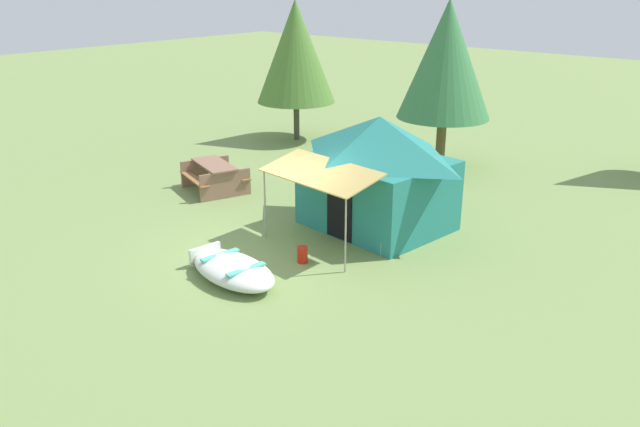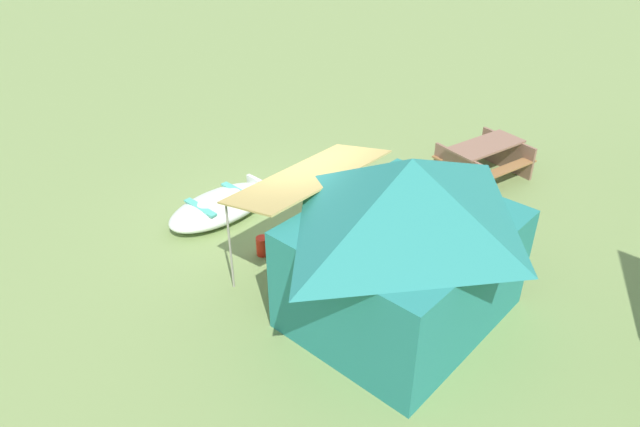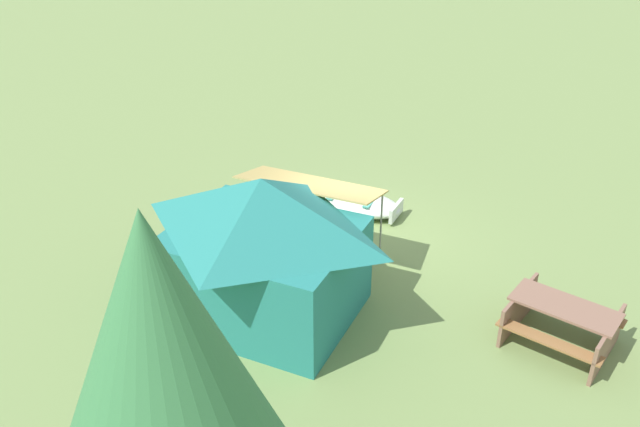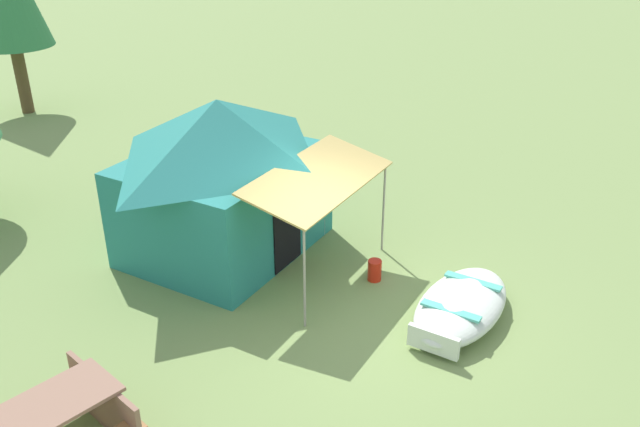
# 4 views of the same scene
# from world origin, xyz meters

# --- Properties ---
(ground_plane) EXTENTS (80.00, 80.00, 0.00)m
(ground_plane) POSITION_xyz_m (0.00, 0.00, 0.00)
(ground_plane) COLOR #758E4E
(beached_rowboat) EXTENTS (2.35, 1.43, 0.43)m
(beached_rowboat) POSITION_xyz_m (0.50, -1.41, 0.22)
(beached_rowboat) COLOR silver
(beached_rowboat) RESTS_ON ground_plane
(canvas_cabin_tent) EXTENTS (3.56, 4.11, 2.64)m
(canvas_cabin_tent) POSITION_xyz_m (0.98, 2.76, 1.37)
(canvas_cabin_tent) COLOR #247C74
(canvas_cabin_tent) RESTS_ON ground_plane
(picnic_table) EXTENTS (2.07, 1.92, 0.78)m
(picnic_table) POSITION_xyz_m (-3.98, 2.07, 0.48)
(picnic_table) COLOR #88624E
(picnic_table) RESTS_ON ground_plane
(cooler_box) EXTENTS (0.54, 0.65, 0.31)m
(cooler_box) POSITION_xyz_m (2.06, 1.70, 0.16)
(cooler_box) COLOR silver
(cooler_box) RESTS_ON ground_plane
(fuel_can) EXTENTS (0.28, 0.28, 0.35)m
(fuel_can) POSITION_xyz_m (1.00, 0.07, 0.17)
(fuel_can) COLOR red
(fuel_can) RESTS_ON ground_plane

